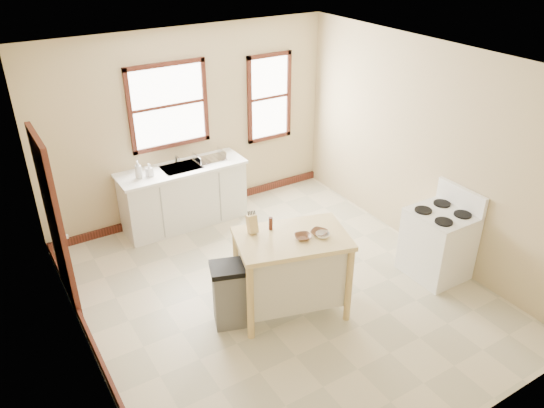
# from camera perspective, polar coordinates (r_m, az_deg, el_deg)

# --- Properties ---
(floor) EXTENTS (5.00, 5.00, 0.00)m
(floor) POSITION_cam_1_polar(r_m,az_deg,el_deg) (6.61, 0.96, -9.56)
(floor) COLOR #AFA88B
(floor) RESTS_ON ground
(ceiling) EXTENTS (5.00, 5.00, 0.00)m
(ceiling) POSITION_cam_1_polar(r_m,az_deg,el_deg) (5.36, 1.21, 14.72)
(ceiling) COLOR white
(ceiling) RESTS_ON ground
(wall_back) EXTENTS (4.50, 0.04, 2.80)m
(wall_back) POSITION_cam_1_polar(r_m,az_deg,el_deg) (7.89, -8.87, 8.36)
(wall_back) COLOR tan
(wall_back) RESTS_ON ground
(wall_left) EXTENTS (0.04, 5.00, 2.80)m
(wall_left) POSITION_cam_1_polar(r_m,az_deg,el_deg) (5.16, -20.57, -4.82)
(wall_left) COLOR tan
(wall_left) RESTS_ON ground
(wall_right) EXTENTS (0.04, 5.00, 2.80)m
(wall_right) POSITION_cam_1_polar(r_m,az_deg,el_deg) (7.21, 16.38, 5.54)
(wall_right) COLOR tan
(wall_right) RESTS_ON ground
(window_main) EXTENTS (1.17, 0.06, 1.22)m
(window_main) POSITION_cam_1_polar(r_m,az_deg,el_deg) (7.66, -11.08, 10.32)
(window_main) COLOR #36160E
(window_main) RESTS_ON wall_back
(window_side) EXTENTS (0.77, 0.06, 1.37)m
(window_side) POSITION_cam_1_polar(r_m,az_deg,el_deg) (8.39, -0.31, 11.37)
(window_side) COLOR #36160E
(window_side) RESTS_ON wall_back
(door_left) EXTENTS (0.06, 0.90, 2.10)m
(door_left) POSITION_cam_1_polar(r_m,az_deg,el_deg) (6.46, -22.35, -1.80)
(door_left) COLOR #36160E
(door_left) RESTS_ON ground
(baseboard_back) EXTENTS (4.50, 0.04, 0.12)m
(baseboard_back) POSITION_cam_1_polar(r_m,az_deg,el_deg) (8.42, -8.11, -0.28)
(baseboard_back) COLOR #36160E
(baseboard_back) RESTS_ON ground
(baseboard_left) EXTENTS (0.04, 5.00, 0.12)m
(baseboard_left) POSITION_cam_1_polar(r_m,az_deg,el_deg) (5.97, -18.04, -15.59)
(baseboard_left) COLOR #36160E
(baseboard_left) RESTS_ON ground
(sink_counter) EXTENTS (1.86, 0.62, 0.92)m
(sink_counter) POSITION_cam_1_polar(r_m,az_deg,el_deg) (7.91, -9.47, 0.91)
(sink_counter) COLOR silver
(sink_counter) RESTS_ON ground
(faucet) EXTENTS (0.03, 0.03, 0.22)m
(faucet) POSITION_cam_1_polar(r_m,az_deg,el_deg) (7.82, -10.32, 5.13)
(faucet) COLOR silver
(faucet) RESTS_ON sink_counter
(soap_bottle_a) EXTENTS (0.13, 0.13, 0.26)m
(soap_bottle_a) POSITION_cam_1_polar(r_m,az_deg,el_deg) (7.45, -14.19, 3.61)
(soap_bottle_a) COLOR #B2B2B2
(soap_bottle_a) RESTS_ON sink_counter
(soap_bottle_b) EXTENTS (0.11, 0.11, 0.19)m
(soap_bottle_b) POSITION_cam_1_polar(r_m,az_deg,el_deg) (7.48, -13.07, 3.58)
(soap_bottle_b) COLOR #B2B2B2
(soap_bottle_b) RESTS_ON sink_counter
(dish_rack) EXTENTS (0.47, 0.37, 0.11)m
(dish_rack) POSITION_cam_1_polar(r_m,az_deg,el_deg) (7.86, -6.74, 5.08)
(dish_rack) COLOR silver
(dish_rack) RESTS_ON sink_counter
(kitchen_island) EXTENTS (1.39, 1.09, 1.00)m
(kitchen_island) POSITION_cam_1_polar(r_m,az_deg,el_deg) (6.08, 2.11, -7.53)
(kitchen_island) COLOR #F1D78E
(kitchen_island) RESTS_ON ground
(knife_block) EXTENTS (0.11, 0.11, 0.20)m
(knife_block) POSITION_cam_1_polar(r_m,az_deg,el_deg) (5.82, -2.15, -2.22)
(knife_block) COLOR tan
(knife_block) RESTS_ON kitchen_island
(pepper_grinder) EXTENTS (0.06, 0.06, 0.15)m
(pepper_grinder) POSITION_cam_1_polar(r_m,az_deg,el_deg) (5.89, -0.14, -2.11)
(pepper_grinder) COLOR #481F13
(pepper_grinder) RESTS_ON kitchen_island
(bowl_a) EXTENTS (0.23, 0.23, 0.04)m
(bowl_a) POSITION_cam_1_polar(r_m,az_deg,el_deg) (5.76, 3.33, -3.55)
(bowl_a) COLOR brown
(bowl_a) RESTS_ON kitchen_island
(bowl_b) EXTENTS (0.24, 0.24, 0.04)m
(bowl_b) POSITION_cam_1_polar(r_m,az_deg,el_deg) (5.85, 5.08, -3.08)
(bowl_b) COLOR brown
(bowl_b) RESTS_ON kitchen_island
(bowl_c) EXTENTS (0.17, 0.17, 0.05)m
(bowl_c) POSITION_cam_1_polar(r_m,az_deg,el_deg) (5.80, 5.46, -3.34)
(bowl_c) COLOR white
(bowl_c) RESTS_ON kitchen_island
(trash_bin) EXTENTS (0.49, 0.45, 0.78)m
(trash_bin) POSITION_cam_1_polar(r_m,az_deg,el_deg) (5.98, -4.56, -9.70)
(trash_bin) COLOR slate
(trash_bin) RESTS_ON ground
(gas_stove) EXTENTS (0.72, 0.72, 1.16)m
(gas_stove) POSITION_cam_1_polar(r_m,az_deg,el_deg) (6.95, 17.52, -3.16)
(gas_stove) COLOR white
(gas_stove) RESTS_ON ground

